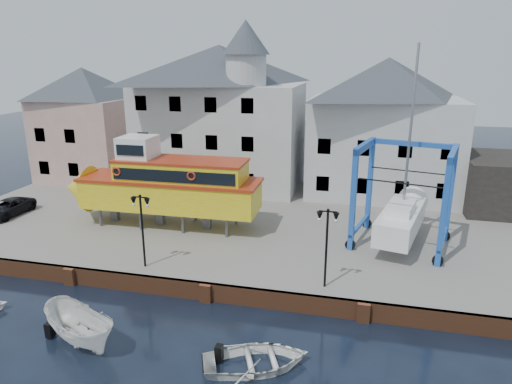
# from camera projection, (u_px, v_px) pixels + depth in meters

# --- Properties ---
(ground) EXTENTS (140.00, 140.00, 0.00)m
(ground) POSITION_uv_depth(u_px,v_px,m) (206.00, 301.00, 23.82)
(ground) COLOR black
(ground) RESTS_ON ground
(hardstanding) EXTENTS (44.00, 22.00, 1.00)m
(hardstanding) POSITION_uv_depth(u_px,v_px,m) (255.00, 221.00, 33.93)
(hardstanding) COLOR slate
(hardstanding) RESTS_ON ground
(quay_wall) EXTENTS (44.00, 0.47, 1.00)m
(quay_wall) POSITION_uv_depth(u_px,v_px,m) (207.00, 292.00, 23.78)
(quay_wall) COLOR brown
(quay_wall) RESTS_ON ground
(building_pink) EXTENTS (8.00, 7.00, 10.30)m
(building_pink) POSITION_uv_depth(u_px,v_px,m) (87.00, 124.00, 42.85)
(building_pink) COLOR tan
(building_pink) RESTS_ON hardstanding
(building_white_main) EXTENTS (14.00, 8.30, 14.00)m
(building_white_main) POSITION_uv_depth(u_px,v_px,m) (221.00, 115.00, 39.94)
(building_white_main) COLOR #B8B8B7
(building_white_main) RESTS_ON hardstanding
(building_white_right) EXTENTS (12.00, 8.00, 11.20)m
(building_white_right) POSITION_uv_depth(u_px,v_px,m) (384.00, 128.00, 37.61)
(building_white_right) COLOR #B8B8B7
(building_white_right) RESTS_ON hardstanding
(lamp_post_left) EXTENTS (1.12, 0.32, 4.20)m
(lamp_post_left) POSITION_uv_depth(u_px,v_px,m) (141.00, 213.00, 24.64)
(lamp_post_left) COLOR black
(lamp_post_left) RESTS_ON hardstanding
(lamp_post_right) EXTENTS (1.12, 0.32, 4.20)m
(lamp_post_right) POSITION_uv_depth(u_px,v_px,m) (327.00, 228.00, 22.40)
(lamp_post_right) COLOR black
(lamp_post_right) RESTS_ON hardstanding
(tour_boat) EXTENTS (14.16, 3.59, 6.15)m
(tour_boat) POSITION_uv_depth(u_px,v_px,m) (159.00, 184.00, 31.07)
(tour_boat) COLOR #59595E
(tour_boat) RESTS_ON hardstanding
(travel_lift) EXTENTS (6.47, 8.21, 12.02)m
(travel_lift) POSITION_uv_depth(u_px,v_px,m) (403.00, 211.00, 28.47)
(travel_lift) COLOR #1557A4
(travel_lift) RESTS_ON hardstanding
(van) EXTENTS (2.02, 4.26, 1.17)m
(van) POSITION_uv_depth(u_px,v_px,m) (8.00, 208.00, 33.50)
(van) COLOR black
(van) RESTS_ON hardstanding
(motorboat_a) EXTENTS (4.98, 3.71, 1.81)m
(motorboat_a) POSITION_uv_depth(u_px,v_px,m) (82.00, 342.00, 20.41)
(motorboat_a) COLOR white
(motorboat_a) RESTS_ON ground
(motorboat_b) EXTENTS (5.30, 4.64, 0.91)m
(motorboat_b) POSITION_uv_depth(u_px,v_px,m) (256.00, 367.00, 18.79)
(motorboat_b) COLOR white
(motorboat_b) RESTS_ON ground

